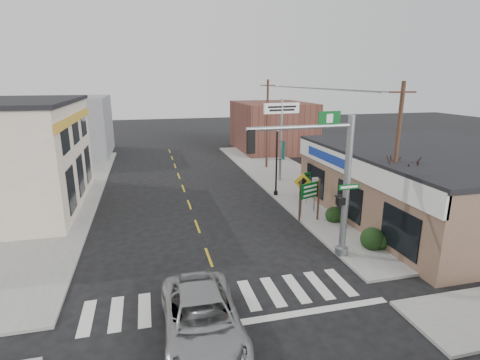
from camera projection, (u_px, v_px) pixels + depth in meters
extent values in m
plane|color=black|center=(226.00, 304.00, 14.14)|extent=(140.00, 140.00, 0.00)
cube|color=gray|center=(306.00, 190.00, 28.41)|extent=(6.00, 38.00, 0.13)
cube|color=gray|center=(48.00, 210.00, 24.18)|extent=(6.00, 38.00, 0.13)
cube|color=gold|center=(197.00, 226.00, 21.63)|extent=(0.12, 56.00, 0.01)
cube|color=silver|center=(224.00, 298.00, 14.51)|extent=(11.00, 2.20, 0.01)
cube|color=#7D5E4B|center=(439.00, 185.00, 22.65)|extent=(12.00, 14.00, 4.00)
cube|color=brown|center=(272.00, 126.00, 44.32)|extent=(8.00, 10.00, 5.60)
cube|color=gray|center=(66.00, 127.00, 40.67)|extent=(9.00, 10.00, 6.40)
imported|color=#A0A2A4|center=(202.00, 319.00, 12.07)|extent=(2.57, 5.43, 1.50)
cylinder|color=gray|center=(346.00, 188.00, 17.09)|extent=(0.31, 0.31, 6.60)
cylinder|color=gray|center=(300.00, 127.00, 15.77)|extent=(4.84, 0.18, 0.18)
cube|color=black|center=(249.00, 140.00, 15.38)|extent=(0.31, 0.24, 0.99)
cube|color=#064A16|center=(349.00, 187.00, 16.85)|extent=(1.04, 0.04, 0.24)
cube|color=#064A16|center=(329.00, 118.00, 16.00)|extent=(1.04, 0.05, 0.60)
cube|color=black|center=(341.00, 201.00, 17.14)|extent=(0.35, 0.29, 0.35)
cube|color=#4E3224|center=(300.00, 201.00, 21.72)|extent=(0.09, 0.09, 2.51)
cube|color=#4E3224|center=(318.00, 199.00, 21.99)|extent=(0.09, 0.09, 2.51)
cube|color=#0F461F|center=(310.00, 190.00, 21.63)|extent=(1.44, 0.05, 0.90)
cylinder|color=yellow|center=(333.00, 215.00, 22.31)|extent=(0.20, 0.20, 0.57)
sphere|color=yellow|center=(333.00, 210.00, 22.23)|extent=(0.22, 0.22, 0.22)
cylinder|color=gray|center=(302.00, 197.00, 22.48)|extent=(0.06, 0.06, 2.51)
cube|color=gold|center=(302.00, 182.00, 22.20)|extent=(1.07, 0.03, 1.07)
cylinder|color=black|center=(276.00, 163.00, 26.50)|extent=(0.13, 0.13, 4.67)
sphere|color=silver|center=(277.00, 130.00, 25.87)|extent=(0.25, 0.25, 0.25)
cube|color=#0B554F|center=(283.00, 150.00, 26.38)|extent=(0.02, 0.49, 1.26)
cylinder|color=gray|center=(281.00, 141.00, 30.14)|extent=(0.19, 0.19, 6.58)
cube|color=white|center=(282.00, 108.00, 29.47)|extent=(3.10, 0.18, 0.82)
cylinder|color=black|center=(398.00, 209.00, 18.99)|extent=(0.22, 0.22, 3.47)
ellipsoid|color=#153A15|center=(372.00, 239.00, 18.53)|extent=(1.17, 1.17, 0.88)
ellipsoid|color=#1A3316|center=(334.00, 215.00, 22.03)|extent=(0.97, 0.97, 0.72)
cylinder|color=#3F291C|center=(395.00, 163.00, 18.76)|extent=(0.21, 0.21, 8.03)
cube|color=#3F291C|center=(403.00, 92.00, 17.85)|extent=(1.40, 0.09, 0.09)
cylinder|color=#422B1A|center=(267.00, 124.00, 34.58)|extent=(0.21, 0.21, 8.08)
cube|color=#422B1A|center=(268.00, 85.00, 33.66)|extent=(1.40, 0.09, 0.09)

